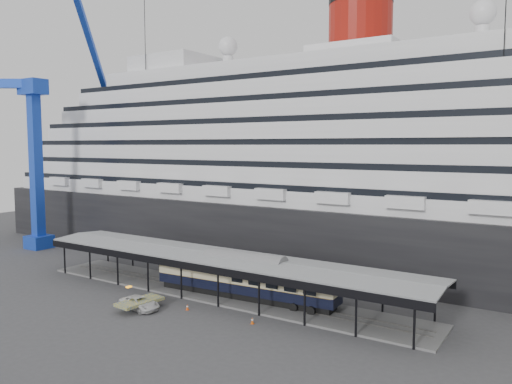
{
  "coord_description": "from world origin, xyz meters",
  "views": [
    {
      "loc": [
        38.11,
        -45.41,
        19.21
      ],
      "look_at": [
        3.7,
        8.0,
        13.26
      ],
      "focal_mm": 35.0,
      "sensor_mm": 36.0,
      "label": 1
    }
  ],
  "objects": [
    {
      "name": "traffic_cone_mid",
      "position": [
        0.56,
        -2.0,
        0.34
      ],
      "size": [
        0.47,
        0.47,
        0.69
      ],
      "rotation": [
        0.0,
        0.0,
        0.4
      ],
      "color": "#F44E0D",
      "rests_on": "ground"
    },
    {
      "name": "platform_canopy",
      "position": [
        0.0,
        5.0,
        2.36
      ],
      "size": [
        56.0,
        9.18,
        5.3
      ],
      "color": "slate",
      "rests_on": "ground"
    },
    {
      "name": "crane_blue",
      "position": [
        -45.11,
        10.62,
        19.96
      ],
      "size": [
        22.63,
        19.19,
        47.6
      ],
      "color": "blue",
      "rests_on": "ground"
    },
    {
      "name": "ground",
      "position": [
        0.0,
        0.0,
        0.0
      ],
      "size": [
        200.0,
        200.0,
        0.0
      ],
      "primitive_type": "plane",
      "color": "#3B3B3E",
      "rests_on": "ground"
    },
    {
      "name": "port_truck",
      "position": [
        -4.29,
        -4.87,
        0.75
      ],
      "size": [
        5.62,
        3.06,
        1.49
      ],
      "primitive_type": "imported",
      "rotation": [
        0.0,
        0.0,
        1.46
      ],
      "color": "silver",
      "rests_on": "ground"
    },
    {
      "name": "traffic_cone_right",
      "position": [
        9.47,
        -1.7,
        0.36
      ],
      "size": [
        0.44,
        0.44,
        0.73
      ],
      "rotation": [
        0.0,
        0.0,
        0.2
      ],
      "color": "#D2500B",
      "rests_on": "ground"
    },
    {
      "name": "pullman_carriage",
      "position": [
        3.89,
        5.0,
        2.91
      ],
      "size": [
        24.8,
        4.68,
        24.21
      ],
      "rotation": [
        0.0,
        0.0,
        0.06
      ],
      "color": "black",
      "rests_on": "ground"
    },
    {
      "name": "cruise_ship",
      "position": [
        0.05,
        32.0,
        18.35
      ],
      "size": [
        130.0,
        30.0,
        43.9
      ],
      "color": "black",
      "rests_on": "ground"
    },
    {
      "name": "traffic_cone_left",
      "position": [
        -4.37,
        -3.0,
        0.33
      ],
      "size": [
        0.36,
        0.36,
        0.66
      ],
      "rotation": [
        0.0,
        0.0,
        0.06
      ],
      "color": "red",
      "rests_on": "ground"
    }
  ]
}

